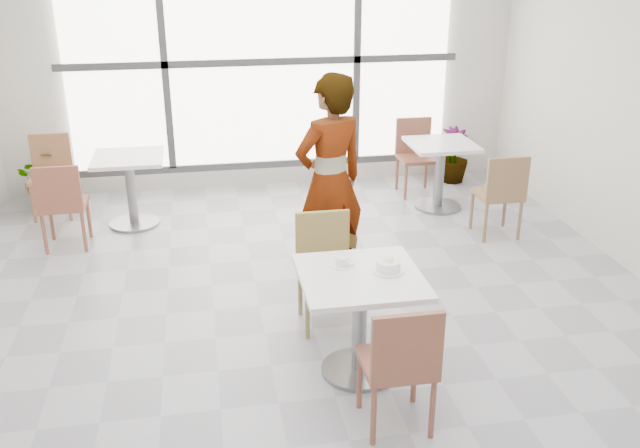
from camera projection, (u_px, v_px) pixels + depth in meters
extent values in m
plane|color=#9E9EA5|center=(313.00, 329.00, 5.35)|extent=(7.00, 7.00, 0.00)
plane|color=silver|center=(262.00, 61.00, 7.97)|extent=(6.00, 0.00, 6.00)
cube|color=white|center=(263.00, 62.00, 7.92)|extent=(4.40, 0.04, 2.40)
cube|color=#3F3F42|center=(263.00, 62.00, 7.89)|extent=(4.60, 0.05, 0.08)
cube|color=#3F3F42|center=(164.00, 65.00, 7.71)|extent=(0.08, 0.05, 2.40)
cube|color=#3F3F42|center=(357.00, 59.00, 8.07)|extent=(0.08, 0.05, 2.40)
cube|color=#3F3F42|center=(266.00, 164.00, 8.35)|extent=(4.60, 0.05, 0.08)
cube|color=white|center=(361.00, 277.00, 4.55)|extent=(0.80, 0.80, 0.04)
cylinder|color=gray|center=(359.00, 327.00, 4.70)|extent=(0.10, 0.10, 0.71)
cylinder|color=gray|center=(358.00, 369.00, 4.83)|extent=(0.52, 0.52, 0.03)
cube|color=brown|center=(396.00, 363.00, 4.16)|extent=(0.42, 0.42, 0.04)
cube|color=brown|center=(407.00, 347.00, 3.90)|extent=(0.42, 0.04, 0.42)
cylinder|color=brown|center=(414.00, 374.00, 4.44)|extent=(0.04, 0.04, 0.41)
cylinder|color=brown|center=(432.00, 409.00, 4.11)|extent=(0.04, 0.04, 0.41)
cylinder|color=brown|center=(360.00, 380.00, 4.38)|extent=(0.04, 0.04, 0.41)
cylinder|color=brown|center=(374.00, 416.00, 4.05)|extent=(0.04, 0.04, 0.41)
cube|color=#9B8247|center=(327.00, 274.00, 5.27)|extent=(0.42, 0.42, 0.04)
cube|color=#9B8247|center=(322.00, 237.00, 5.35)|extent=(0.42, 0.04, 0.42)
cylinder|color=#9B8247|center=(307.00, 314.00, 5.16)|extent=(0.04, 0.04, 0.41)
cylinder|color=#9B8247|center=(300.00, 291.00, 5.49)|extent=(0.04, 0.04, 0.41)
cylinder|color=#9B8247|center=(354.00, 310.00, 5.22)|extent=(0.04, 0.04, 0.41)
cylinder|color=#9B8247|center=(345.00, 288.00, 5.55)|extent=(0.04, 0.04, 0.41)
cylinder|color=white|center=(388.00, 271.00, 4.58)|extent=(0.21, 0.21, 0.01)
cylinder|color=white|center=(388.00, 265.00, 4.57)|extent=(0.16, 0.16, 0.07)
torus|color=white|center=(389.00, 261.00, 4.56)|extent=(0.16, 0.16, 0.01)
cylinder|color=beige|center=(388.00, 266.00, 4.57)|extent=(0.14, 0.14, 0.05)
cylinder|color=#F6EE9F|center=(391.00, 259.00, 4.58)|extent=(0.03, 0.03, 0.02)
cylinder|color=#F8E7A0|center=(392.00, 260.00, 4.57)|extent=(0.03, 0.03, 0.02)
cylinder|color=beige|center=(390.00, 262.00, 4.53)|extent=(0.03, 0.03, 0.02)
cylinder|color=beige|center=(389.00, 261.00, 4.55)|extent=(0.03, 0.03, 0.02)
cylinder|color=beige|center=(387.00, 261.00, 4.56)|extent=(0.03, 0.03, 0.01)
cylinder|color=beige|center=(388.00, 261.00, 4.55)|extent=(0.03, 0.03, 0.01)
cylinder|color=#F4EC9D|center=(389.00, 261.00, 4.57)|extent=(0.03, 0.03, 0.01)
cylinder|color=beige|center=(386.00, 260.00, 4.56)|extent=(0.03, 0.03, 0.01)
cylinder|color=#F2E59C|center=(387.00, 259.00, 4.59)|extent=(0.03, 0.03, 0.02)
cylinder|color=#F4EA9D|center=(388.00, 259.00, 4.58)|extent=(0.03, 0.03, 0.02)
cylinder|color=beige|center=(384.00, 263.00, 4.54)|extent=(0.03, 0.03, 0.01)
cylinder|color=beige|center=(391.00, 260.00, 4.55)|extent=(0.03, 0.03, 0.01)
cylinder|color=beige|center=(390.00, 259.00, 4.57)|extent=(0.03, 0.03, 0.02)
cylinder|color=white|center=(341.00, 266.00, 4.66)|extent=(0.13, 0.13, 0.01)
cylinder|color=white|center=(341.00, 261.00, 4.65)|extent=(0.08, 0.08, 0.06)
torus|color=white|center=(347.00, 261.00, 4.65)|extent=(0.05, 0.01, 0.05)
cylinder|color=black|center=(341.00, 258.00, 4.64)|extent=(0.07, 0.07, 0.00)
cube|color=silver|center=(349.00, 266.00, 4.65)|extent=(0.09, 0.05, 0.00)
sphere|color=silver|center=(354.00, 264.00, 4.67)|extent=(0.02, 0.02, 0.02)
imported|color=black|center=(330.00, 182.00, 5.78)|extent=(0.79, 0.67, 1.83)
cube|color=white|center=(128.00, 158.00, 7.05)|extent=(0.70, 0.70, 0.04)
cylinder|color=gray|center=(132.00, 193.00, 7.19)|extent=(0.10, 0.10, 0.71)
cylinder|color=gray|center=(135.00, 223.00, 7.32)|extent=(0.52, 0.52, 0.03)
cube|color=white|center=(442.00, 144.00, 7.52)|extent=(0.70, 0.70, 0.04)
cylinder|color=slate|center=(439.00, 177.00, 7.66)|extent=(0.10, 0.10, 0.71)
cylinder|color=slate|center=(437.00, 206.00, 7.79)|extent=(0.52, 0.52, 0.03)
cube|color=#93503B|center=(64.00, 205.00, 6.66)|extent=(0.42, 0.42, 0.04)
cube|color=#93503B|center=(57.00, 189.00, 6.40)|extent=(0.42, 0.04, 0.42)
cylinder|color=#93503B|center=(89.00, 218.00, 6.93)|extent=(0.04, 0.04, 0.41)
cylinder|color=#93503B|center=(84.00, 232.00, 6.61)|extent=(0.04, 0.04, 0.41)
cylinder|color=#93503B|center=(51.00, 221.00, 6.88)|extent=(0.04, 0.04, 0.41)
cylinder|color=#93503B|center=(45.00, 235.00, 6.55)|extent=(0.04, 0.04, 0.41)
cube|color=#9B6743|center=(51.00, 178.00, 7.40)|extent=(0.42, 0.42, 0.04)
cube|color=#9B6743|center=(51.00, 152.00, 7.49)|extent=(0.42, 0.04, 0.42)
cylinder|color=#9B6743|center=(33.00, 205.00, 7.29)|extent=(0.04, 0.04, 0.41)
cylinder|color=#9B6743|center=(40.00, 193.00, 7.62)|extent=(0.04, 0.04, 0.41)
cylinder|color=#9B6743|center=(69.00, 202.00, 7.35)|extent=(0.04, 0.04, 0.41)
cylinder|color=#9B6743|center=(74.00, 191.00, 7.68)|extent=(0.04, 0.04, 0.41)
cube|color=olive|center=(497.00, 194.00, 6.92)|extent=(0.42, 0.42, 0.04)
cube|color=olive|center=(508.00, 179.00, 6.66)|extent=(0.42, 0.04, 0.42)
cylinder|color=olive|center=(504.00, 208.00, 7.20)|extent=(0.04, 0.04, 0.41)
cylinder|color=olive|center=(520.00, 221.00, 6.87)|extent=(0.04, 0.04, 0.41)
cylinder|color=olive|center=(472.00, 210.00, 7.14)|extent=(0.04, 0.04, 0.41)
cylinder|color=olive|center=(485.00, 223.00, 6.82)|extent=(0.04, 0.04, 0.41)
cube|color=brown|center=(417.00, 159.00, 8.06)|extent=(0.42, 0.42, 0.04)
cube|color=brown|center=(413.00, 135.00, 8.15)|extent=(0.42, 0.04, 0.42)
cylinder|color=brown|center=(406.00, 183.00, 7.95)|extent=(0.04, 0.04, 0.41)
cylinder|color=brown|center=(397.00, 173.00, 8.28)|extent=(0.04, 0.04, 0.41)
cylinder|color=brown|center=(436.00, 181.00, 8.01)|extent=(0.04, 0.04, 0.41)
cylinder|color=brown|center=(426.00, 171.00, 8.34)|extent=(0.04, 0.04, 0.41)
imported|color=#59874D|center=(45.00, 177.00, 7.74)|extent=(0.76, 0.72, 0.66)
imported|color=#4F8243|center=(454.00, 155.00, 8.51)|extent=(0.43, 0.43, 0.67)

